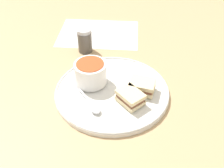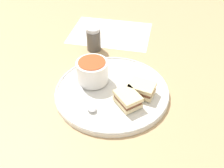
% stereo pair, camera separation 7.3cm
% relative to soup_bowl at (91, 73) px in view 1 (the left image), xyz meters
% --- Properties ---
extents(ground_plane, '(2.40, 2.40, 0.00)m').
position_rel_soup_bowl_xyz_m(ground_plane, '(0.03, 0.06, -0.05)').
color(ground_plane, tan).
extents(plate, '(0.33, 0.33, 0.02)m').
position_rel_soup_bowl_xyz_m(plate, '(0.03, 0.06, -0.04)').
color(plate, white).
rests_on(plate, ground_plane).
extents(soup_bowl, '(0.09, 0.09, 0.07)m').
position_rel_soup_bowl_xyz_m(soup_bowl, '(0.00, 0.00, 0.00)').
color(soup_bowl, white).
rests_on(soup_bowl, plate).
extents(spoon, '(0.11, 0.07, 0.01)m').
position_rel_soup_bowl_xyz_m(spoon, '(0.11, 0.01, -0.03)').
color(spoon, silver).
rests_on(spoon, plate).
extents(sandwich_half_near, '(0.09, 0.08, 0.03)m').
position_rel_soup_bowl_xyz_m(sandwich_half_near, '(0.09, 0.11, -0.02)').
color(sandwich_half_near, beige).
rests_on(sandwich_half_near, plate).
extents(sandwich_half_far, '(0.07, 0.08, 0.03)m').
position_rel_soup_bowl_xyz_m(sandwich_half_far, '(0.05, 0.14, -0.02)').
color(sandwich_half_far, beige).
rests_on(sandwich_half_far, plate).
extents(salt_shaker, '(0.05, 0.05, 0.08)m').
position_rel_soup_bowl_xyz_m(salt_shaker, '(-0.19, -0.02, -0.01)').
color(salt_shaker, '#4C4742').
rests_on(salt_shaker, ground_plane).
extents(menu_sheet, '(0.26, 0.33, 0.00)m').
position_rel_soup_bowl_xyz_m(menu_sheet, '(-0.31, 0.02, -0.05)').
color(menu_sheet, white).
rests_on(menu_sheet, ground_plane).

